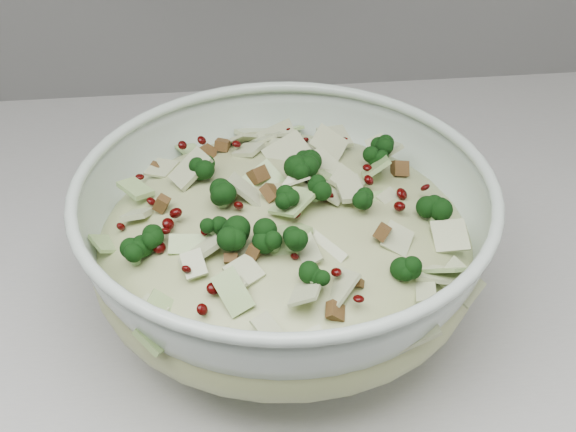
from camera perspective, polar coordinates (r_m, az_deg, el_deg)
The scene contains 2 objects.
mixing_bowl at distance 0.60m, azimuth -0.23°, elevation -2.20°, with size 0.34×0.34×0.12m.
salad at distance 0.59m, azimuth -0.23°, elevation -0.71°, with size 0.30×0.30×0.12m.
Camera 1 is at (0.63, 1.14, 1.35)m, focal length 50.00 mm.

